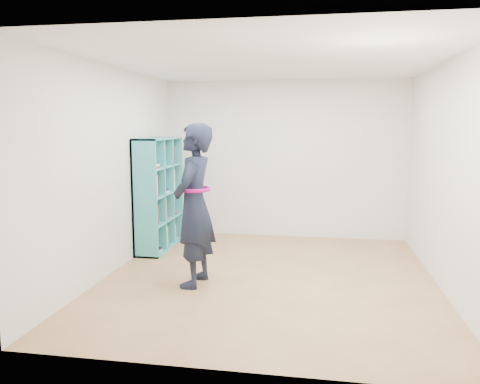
# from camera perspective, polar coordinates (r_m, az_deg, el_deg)

# --- Properties ---
(floor) EXTENTS (4.50, 4.50, 0.00)m
(floor) POSITION_cam_1_polar(r_m,az_deg,el_deg) (5.88, 3.49, -10.41)
(floor) COLOR olive
(floor) RESTS_ON ground
(ceiling) EXTENTS (4.50, 4.50, 0.00)m
(ceiling) POSITION_cam_1_polar(r_m,az_deg,el_deg) (5.62, 3.73, 15.60)
(ceiling) COLOR white
(ceiling) RESTS_ON wall_back
(wall_left) EXTENTS (0.02, 4.50, 2.60)m
(wall_left) POSITION_cam_1_polar(r_m,az_deg,el_deg) (6.14, -15.29, 2.54)
(wall_left) COLOR silver
(wall_left) RESTS_ON floor
(wall_right) EXTENTS (0.02, 4.50, 2.60)m
(wall_right) POSITION_cam_1_polar(r_m,az_deg,el_deg) (5.75, 23.86, 1.77)
(wall_right) COLOR silver
(wall_right) RESTS_ON floor
(wall_back) EXTENTS (4.00, 0.02, 2.60)m
(wall_back) POSITION_cam_1_polar(r_m,az_deg,el_deg) (7.84, 5.37, 3.95)
(wall_back) COLOR silver
(wall_back) RESTS_ON floor
(wall_front) EXTENTS (4.00, 0.02, 2.60)m
(wall_front) POSITION_cam_1_polar(r_m,az_deg,el_deg) (3.39, -0.46, -1.52)
(wall_front) COLOR silver
(wall_front) RESTS_ON floor
(bookshelf) EXTENTS (0.37, 1.26, 1.68)m
(bookshelf) POSITION_cam_1_polar(r_m,az_deg,el_deg) (7.22, -10.02, -0.26)
(bookshelf) COLOR teal
(bookshelf) RESTS_ON floor
(person) EXTENTS (0.50, 0.72, 1.89)m
(person) POSITION_cam_1_polar(r_m,az_deg,el_deg) (5.44, -5.62, -1.63)
(person) COLOR black
(person) RESTS_ON floor
(smartphone) EXTENTS (0.02, 0.10, 0.12)m
(smartphone) POSITION_cam_1_polar(r_m,az_deg,el_deg) (5.54, -6.92, -0.18)
(smartphone) COLOR silver
(smartphone) RESTS_ON person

